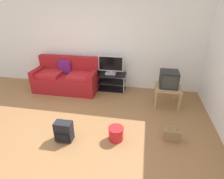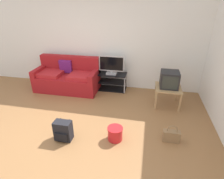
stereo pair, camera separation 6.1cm
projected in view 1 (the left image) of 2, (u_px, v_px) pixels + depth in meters
ground_plane at (61, 135)px, 3.57m from camera, size 9.00×9.80×0.02m
wall_back at (93, 40)px, 5.14m from camera, size 9.00×0.10×2.70m
couch at (67, 78)px, 5.23m from camera, size 1.76×0.82×0.92m
tv_stand at (111, 81)px, 5.27m from camera, size 0.83×0.43×0.48m
flat_tv at (111, 65)px, 5.03m from camera, size 0.70×0.22×0.52m
side_table at (167, 89)px, 4.42m from camera, size 0.60×0.60×0.48m
crt_tv at (169, 79)px, 4.32m from camera, size 0.42×0.42×0.39m
backpack at (64, 131)px, 3.35m from camera, size 0.32×0.26×0.38m
handbag at (172, 135)px, 3.36m from camera, size 0.30×0.12×0.34m
cleaning_bucket at (116, 133)px, 3.38m from camera, size 0.29×0.29×0.26m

